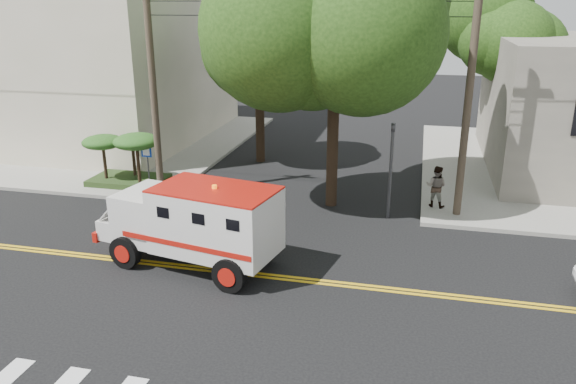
# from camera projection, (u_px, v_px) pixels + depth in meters

# --- Properties ---
(ground) EXTENTS (100.00, 100.00, 0.00)m
(ground) POSITION_uv_depth(u_px,v_px,m) (246.00, 274.00, 16.73)
(ground) COLOR black
(ground) RESTS_ON ground
(sidewalk_nw) EXTENTS (17.00, 17.00, 0.15)m
(sidewalk_nw) POSITION_uv_depth(u_px,v_px,m) (92.00, 141.00, 32.08)
(sidewalk_nw) COLOR gray
(sidewalk_nw) RESTS_ON ground
(building_left) EXTENTS (16.00, 14.00, 10.00)m
(building_left) POSITION_uv_depth(u_px,v_px,m) (65.00, 47.00, 32.26)
(building_left) COLOR #BBB599
(building_left) RESTS_ON sidewalk_nw
(utility_pole_left) EXTENTS (0.28, 0.28, 9.00)m
(utility_pole_left) POSITION_uv_depth(u_px,v_px,m) (153.00, 87.00, 22.02)
(utility_pole_left) COLOR #382D23
(utility_pole_left) RESTS_ON ground
(utility_pole_right) EXTENTS (0.28, 0.28, 9.00)m
(utility_pole_right) POSITION_uv_depth(u_px,v_px,m) (469.00, 98.00, 19.60)
(utility_pole_right) COLOR #382D23
(utility_pole_right) RESTS_ON ground
(tree_main) EXTENTS (6.08, 5.70, 9.85)m
(tree_main) POSITION_uv_depth(u_px,v_px,m) (347.00, 16.00, 19.68)
(tree_main) COLOR black
(tree_main) RESTS_ON ground
(tree_left) EXTENTS (4.48, 4.20, 7.70)m
(tree_left) POSITION_uv_depth(u_px,v_px,m) (264.00, 45.00, 26.30)
(tree_left) COLOR black
(tree_left) RESTS_ON ground
(tree_right) EXTENTS (4.80, 4.50, 8.20)m
(tree_right) POSITION_uv_depth(u_px,v_px,m) (514.00, 36.00, 27.33)
(tree_right) COLOR black
(tree_right) RESTS_ON ground
(traffic_signal) EXTENTS (0.15, 0.18, 3.60)m
(traffic_signal) POSITION_uv_depth(u_px,v_px,m) (391.00, 160.00, 20.33)
(traffic_signal) COLOR #3F3F42
(traffic_signal) RESTS_ON ground
(accessibility_sign) EXTENTS (0.45, 0.10, 2.02)m
(accessibility_sign) POSITION_uv_depth(u_px,v_px,m) (148.00, 162.00, 23.32)
(accessibility_sign) COLOR #3F3F42
(accessibility_sign) RESTS_ON ground
(palm_planter) EXTENTS (3.52, 2.63, 2.36)m
(palm_planter) POSITION_uv_depth(u_px,v_px,m) (125.00, 151.00, 23.92)
(palm_planter) COLOR #1E3314
(palm_planter) RESTS_ON sidewalk_nw
(armored_truck) EXTENTS (5.99, 3.17, 2.59)m
(armored_truck) POSITION_uv_depth(u_px,v_px,m) (195.00, 220.00, 16.81)
(armored_truck) COLOR silver
(armored_truck) RESTS_ON ground
(pedestrian_a) EXTENTS (0.75, 0.70, 1.72)m
(pedestrian_a) POSITION_uv_depth(u_px,v_px,m) (528.00, 179.00, 22.19)
(pedestrian_a) COLOR gray
(pedestrian_a) RESTS_ON sidewalk_ne
(pedestrian_b) EXTENTS (0.93, 0.81, 1.62)m
(pedestrian_b) POSITION_uv_depth(u_px,v_px,m) (436.00, 186.00, 21.52)
(pedestrian_b) COLOR gray
(pedestrian_b) RESTS_ON sidewalk_ne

